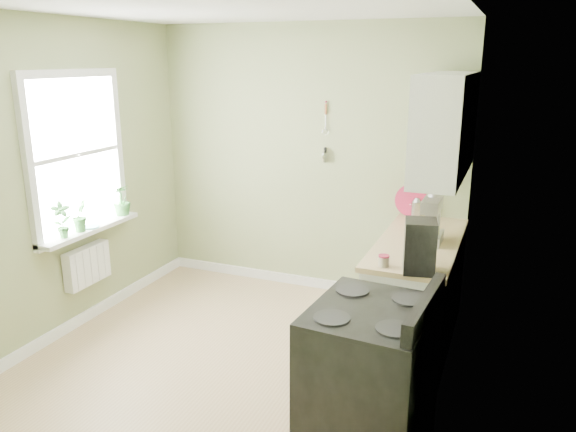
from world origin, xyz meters
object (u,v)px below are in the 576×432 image
at_px(stove, 369,381).
at_px(stand_mixer, 431,222).
at_px(coffee_maker, 419,247).
at_px(kettle, 417,207).

relative_size(stove, stand_mixer, 2.74).
distance_m(stove, stand_mixer, 1.66).
xyz_separation_m(stand_mixer, coffee_maker, (0.03, -0.71, 0.01)).
distance_m(stand_mixer, coffee_maker, 0.71).
bearing_deg(coffee_maker, stand_mixer, 92.23).
height_order(stove, kettle, kettle).
xyz_separation_m(kettle, coffee_maker, (0.26, -1.42, 0.08)).
height_order(stove, coffee_maker, coffee_maker).
relative_size(stand_mixer, coffee_maker, 1.06).
bearing_deg(stand_mixer, coffee_maker, -87.77).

